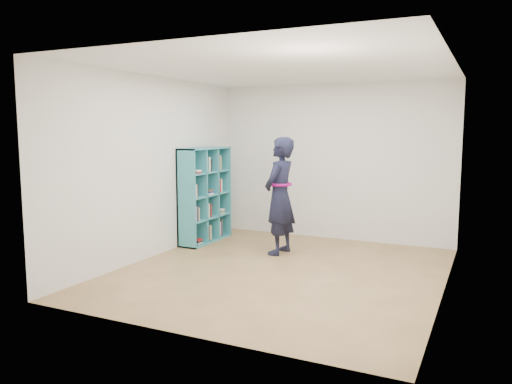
% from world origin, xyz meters
% --- Properties ---
extents(floor, '(4.50, 4.50, 0.00)m').
position_xyz_m(floor, '(0.00, 0.00, 0.00)').
color(floor, olive).
rests_on(floor, ground).
extents(ceiling, '(4.50, 4.50, 0.00)m').
position_xyz_m(ceiling, '(0.00, 0.00, 2.60)').
color(ceiling, white).
rests_on(ceiling, wall_back).
extents(wall_left, '(0.02, 4.50, 2.60)m').
position_xyz_m(wall_left, '(-2.00, 0.00, 1.30)').
color(wall_left, silver).
rests_on(wall_left, floor).
extents(wall_right, '(0.02, 4.50, 2.60)m').
position_xyz_m(wall_right, '(2.00, 0.00, 1.30)').
color(wall_right, silver).
rests_on(wall_right, floor).
extents(wall_back, '(4.00, 0.02, 2.60)m').
position_xyz_m(wall_back, '(0.00, 2.25, 1.30)').
color(wall_back, silver).
rests_on(wall_back, floor).
extents(wall_front, '(4.00, 0.02, 2.60)m').
position_xyz_m(wall_front, '(0.00, -2.25, 1.30)').
color(wall_front, silver).
rests_on(wall_front, floor).
extents(bookshelf, '(0.34, 1.16, 1.55)m').
position_xyz_m(bookshelf, '(-1.85, 1.12, 0.75)').
color(bookshelf, teal).
rests_on(bookshelf, floor).
extents(person, '(0.46, 0.66, 1.74)m').
position_xyz_m(person, '(-0.39, 0.88, 0.87)').
color(person, black).
rests_on(person, floor).
extents(smartphone, '(0.01, 0.10, 0.13)m').
position_xyz_m(smartphone, '(-0.53, 0.97, 0.98)').
color(smartphone, silver).
rests_on(smartphone, person).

